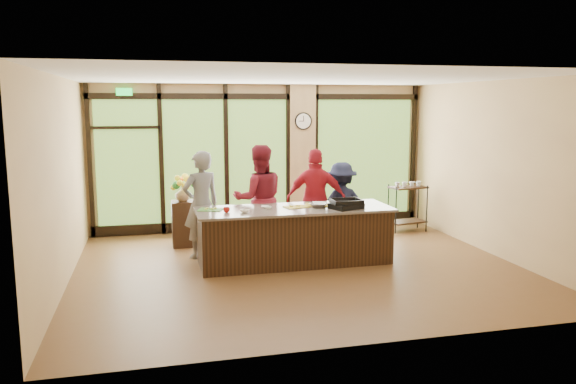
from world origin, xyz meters
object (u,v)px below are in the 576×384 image
roasting_pan (346,206)px  bar_cart (408,201)px  cook_right (341,205)px  island_base (294,237)px  cook_left (201,205)px  flower_stand (184,224)px

roasting_pan → bar_cart: size_ratio=0.47×
roasting_pan → cook_right: bearing=53.6°
island_base → cook_left: 1.68m
cook_left → roasting_pan: bearing=136.1°
cook_right → cook_left: bearing=-0.8°
cook_right → bar_cart: (1.76, 0.93, -0.17)m
bar_cart → flower_stand: bearing=172.2°
island_base → flower_stand: island_base is taller
flower_stand → island_base: bearing=-43.0°
island_base → roasting_pan: 0.99m
island_base → cook_left: bearing=154.4°
cook_right → roasting_pan: cook_right is taller
bar_cart → roasting_pan: bearing=-145.9°
cook_left → cook_right: (2.55, 0.12, -0.14)m
cook_left → cook_right: bearing=161.6°
cook_left → roasting_pan: 2.45m
bar_cart → island_base: bearing=-158.7°
roasting_pan → island_base: bearing=141.9°
cook_left → flower_stand: (-0.26, 0.87, -0.50)m
cook_left → island_base: bearing=133.2°
island_base → bar_cart: bearing=31.4°
flower_stand → cook_right: bearing=-15.4°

